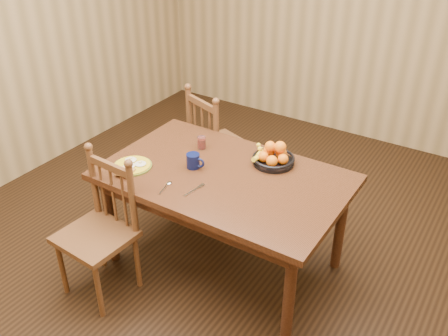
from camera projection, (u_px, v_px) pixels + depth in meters
The scene contains 10 objects.
room at pixel (224, 89), 2.97m from camera, with size 4.52×5.02×2.72m.
dining_table at pixel (224, 185), 3.32m from camera, with size 1.60×1.00×0.75m.
chair_far at pixel (217, 146), 4.18m from camera, with size 0.56×0.55×0.99m.
chair_near at pixel (100, 231), 3.22m from camera, with size 0.46×0.44×0.96m.
breakfast_plate at pixel (132, 166), 3.35m from camera, with size 0.26×0.30×0.04m.
fork at pixel (195, 189), 3.12m from camera, with size 0.04×0.18×0.00m.
spoon at pixel (167, 185), 3.16m from camera, with size 0.05×0.16×0.01m.
coffee_mug at pixel (194, 161), 3.33m from camera, with size 0.13×0.09×0.10m.
juice_glass at pixel (202, 143), 3.56m from camera, with size 0.06×0.06×0.09m.
fruit_bowl at pixel (273, 157), 3.38m from camera, with size 0.32×0.29×0.17m.
Camera 1 is at (1.50, -2.35, 2.47)m, focal length 40.00 mm.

